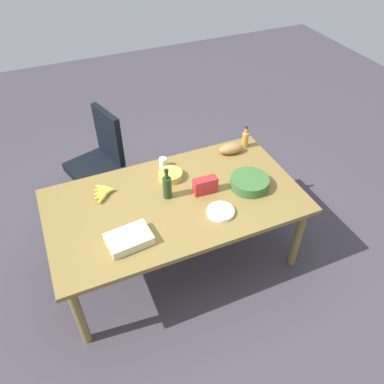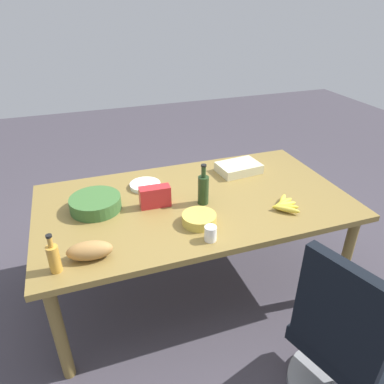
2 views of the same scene
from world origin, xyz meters
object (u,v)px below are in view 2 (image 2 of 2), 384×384
(sheet_cake, at_px, (239,168))
(bread_loaf, at_px, (90,251))
(salad_bowl, at_px, (96,203))
(paper_plate_stack, at_px, (145,185))
(office_chair, at_px, (345,351))
(dressing_bottle, at_px, (54,257))
(chip_bowl, at_px, (199,219))
(chip_bag_red, at_px, (155,197))
(paper_cup, at_px, (210,233))
(conference_table, at_px, (194,208))
(banana_bunch, at_px, (284,205))
(wine_bottle, at_px, (203,189))

(sheet_cake, distance_m, bread_loaf, 1.38)
(salad_bowl, bearing_deg, paper_plate_stack, 27.53)
(bread_loaf, relative_size, paper_plate_stack, 1.09)
(office_chair, relative_size, bread_loaf, 4.24)
(salad_bowl, distance_m, dressing_bottle, 0.59)
(salad_bowl, bearing_deg, chip_bowl, -32.79)
(chip_bag_red, bearing_deg, chip_bowl, -54.76)
(chip_bag_red, xyz_separation_m, paper_cup, (0.20, -0.46, -0.03))
(office_chair, bearing_deg, sheet_cake, 87.93)
(sheet_cake, xyz_separation_m, paper_cup, (-0.54, -0.75, 0.01))
(office_chair, xyz_separation_m, dressing_bottle, (-1.32, 0.67, 0.44))
(conference_table, distance_m, dressing_bottle, 1.01)
(conference_table, bearing_deg, bread_loaf, -151.32)
(chip_bowl, relative_size, paper_plate_stack, 0.95)
(conference_table, xyz_separation_m, bread_loaf, (-0.72, -0.39, 0.12))
(chip_bag_red, bearing_deg, dressing_bottle, -144.45)
(sheet_cake, relative_size, dressing_bottle, 1.44)
(paper_plate_stack, bearing_deg, chip_bowl, -69.74)
(paper_cup, relative_size, paper_plate_stack, 0.41)
(salad_bowl, xyz_separation_m, bread_loaf, (-0.08, -0.49, 0.01))
(banana_bunch, distance_m, chip_bowl, 0.58)
(sheet_cake, bearing_deg, chip_bowl, -133.37)
(conference_table, distance_m, banana_bunch, 0.60)
(dressing_bottle, bearing_deg, chip_bowl, 11.08)
(salad_bowl, distance_m, paper_plate_stack, 0.42)
(wine_bottle, bearing_deg, salad_bowl, 167.30)
(office_chair, height_order, banana_bunch, office_chair)
(dressing_bottle, bearing_deg, banana_bunch, 5.78)
(banana_bunch, xyz_separation_m, dressing_bottle, (-1.41, -0.14, 0.06))
(bread_loaf, bearing_deg, sheet_cake, 29.99)
(paper_cup, relative_size, bread_loaf, 0.38)
(banana_bunch, relative_size, dressing_bottle, 1.12)
(salad_bowl, relative_size, bread_loaf, 1.36)
(banana_bunch, distance_m, paper_cup, 0.60)
(office_chair, relative_size, paper_cup, 11.30)
(sheet_cake, relative_size, chip_bowl, 1.53)
(banana_bunch, relative_size, chip_bowl, 1.18)
(chip_bowl, bearing_deg, salad_bowl, 147.21)
(chip_bag_red, bearing_deg, conference_table, -2.05)
(bread_loaf, bearing_deg, conference_table, 28.68)
(dressing_bottle, bearing_deg, bread_loaf, 13.97)
(conference_table, bearing_deg, paper_plate_stack, 133.73)
(sheet_cake, bearing_deg, dressing_bottle, -151.83)
(paper_cup, distance_m, bread_loaf, 0.66)
(salad_bowl, xyz_separation_m, chip_bowl, (0.58, -0.37, -0.01))
(banana_bunch, distance_m, dressing_bottle, 1.42)
(conference_table, bearing_deg, paper_cup, -98.05)
(wine_bottle, relative_size, dressing_bottle, 1.27)
(sheet_cake, distance_m, chip_bag_red, 0.79)
(conference_table, relative_size, paper_cup, 23.16)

